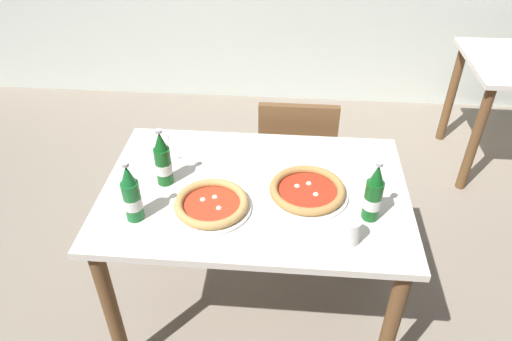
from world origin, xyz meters
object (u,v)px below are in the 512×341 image
beer_bottle_left (373,195)px  beer_bottle_center (163,161)px  beer_bottle_right (132,196)px  dining_table_main (255,210)px  pizza_margherita_near (211,204)px  paper_cup (350,230)px  napkin_with_cutlery (171,146)px  pizza_marinara_far (307,191)px  chair_behind_table (296,157)px

beer_bottle_left → beer_bottle_center: (-0.79, 0.14, 0.00)m
beer_bottle_center → beer_bottle_right: bearing=-105.7°
dining_table_main → pizza_margherita_near: pizza_margherita_near is taller
dining_table_main → beer_bottle_right: beer_bottle_right is taller
paper_cup → dining_table_main: bearing=143.4°
dining_table_main → napkin_with_cutlery: 0.49m
pizza_marinara_far → paper_cup: paper_cup is taller
beer_bottle_left → paper_cup: beer_bottle_left is taller
pizza_margherita_near → beer_bottle_center: (-0.21, 0.15, 0.08)m
chair_behind_table → napkin_with_cutlery: 0.72m
napkin_with_cutlery → beer_bottle_left: bearing=-25.2°
chair_behind_table → pizza_margherita_near: 0.86m
dining_table_main → chair_behind_table: (0.17, 0.61, -0.15)m
dining_table_main → napkin_with_cutlery: bearing=146.8°
dining_table_main → napkin_with_cutlery: napkin_with_cutlery is taller
chair_behind_table → pizza_margherita_near: bearing=67.0°
beer_bottle_right → pizza_margherita_near: bearing=14.5°
pizza_marinara_far → paper_cup: 0.28m
dining_table_main → beer_bottle_left: bearing=-16.9°
pizza_margherita_near → beer_bottle_left: 0.59m
pizza_marinara_far → paper_cup: bearing=-58.2°
beer_bottle_right → dining_table_main: bearing=25.9°
dining_table_main → beer_bottle_center: 0.42m
beer_bottle_right → napkin_with_cutlery: size_ratio=1.12×
beer_bottle_center → napkin_with_cutlery: 0.27m
pizza_marinara_far → beer_bottle_center: bearing=176.3°
pizza_margherita_near → beer_bottle_center: bearing=145.2°
beer_bottle_center → napkin_with_cutlery: size_ratio=1.12×
chair_behind_table → beer_bottle_center: (-0.53, -0.60, 0.37)m
dining_table_main → napkin_with_cutlery: size_ratio=5.45×
napkin_with_cutlery → paper_cup: 0.91m
paper_cup → napkin_with_cutlery: bearing=145.2°
napkin_with_cutlery → dining_table_main: bearing=-33.2°
beer_bottle_left → beer_bottle_center: size_ratio=1.00×
beer_bottle_right → pizza_marinara_far: bearing=16.0°
pizza_marinara_far → beer_bottle_left: size_ratio=1.29×
napkin_with_cutlery → pizza_marinara_far: bearing=-25.4°
pizza_marinara_far → beer_bottle_center: (-0.56, 0.04, 0.08)m
beer_bottle_right → napkin_with_cutlery: beer_bottle_right is taller
dining_table_main → paper_cup: bearing=-36.6°
beer_bottle_center → paper_cup: bearing=-20.8°
chair_behind_table → paper_cup: 0.94m
beer_bottle_left → paper_cup: size_ratio=2.60×
pizza_margherita_near → pizza_marinara_far: same height
pizza_margherita_near → beer_bottle_right: beer_bottle_right is taller
paper_cup → pizza_marinara_far: bearing=121.8°
dining_table_main → beer_bottle_left: size_ratio=4.86×
dining_table_main → pizza_marinara_far: size_ratio=3.77×
dining_table_main → chair_behind_table: bearing=74.8°
pizza_marinara_far → napkin_with_cutlery: pizza_marinara_far is taller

